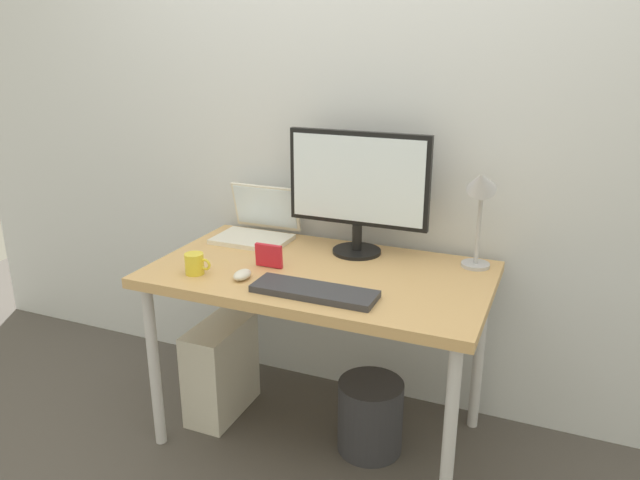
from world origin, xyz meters
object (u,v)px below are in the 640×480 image
object	(u,v)px
wastebasket	(370,416)
laptop	(258,225)
mouse	(242,275)
desk_lamp	(480,197)
coffee_mug	(195,264)
monitor	(358,186)
photo_frame	(269,256)
keyboard	(314,291)
computer_tower	(221,369)
desk	(320,286)

from	to	relation	value
wastebasket	laptop	bearing A→B (deg)	157.26
mouse	wastebasket	world-z (taller)	mouse
desk_lamp	coffee_mug	world-z (taller)	desk_lamp
coffee_mug	monitor	bearing A→B (deg)	43.30
photo_frame	keyboard	bearing A→B (deg)	-33.15
laptop	wastebasket	distance (m)	0.94
wastebasket	photo_frame	bearing A→B (deg)	-174.18
photo_frame	computer_tower	distance (m)	0.64
desk	photo_frame	bearing A→B (deg)	-164.68
desk_lamp	mouse	size ratio (longest dim) A/B	4.55
keyboard	mouse	xyz separation A→B (m)	(-0.30, 0.03, 0.01)
laptop	mouse	xyz separation A→B (m)	(0.18, -0.45, -0.04)
laptop	desk	bearing A→B (deg)	-31.97
coffee_mug	computer_tower	bearing A→B (deg)	103.04
monitor	desk	bearing A→B (deg)	-105.74
keyboard	photo_frame	xyz separation A→B (m)	(-0.26, 0.17, 0.04)
coffee_mug	desk	bearing A→B (deg)	27.96
desk	mouse	size ratio (longest dim) A/B	14.30
desk	mouse	world-z (taller)	mouse
mouse	monitor	bearing A→B (deg)	55.82
desk	keyboard	size ratio (longest dim) A/B	2.92
mouse	photo_frame	xyz separation A→B (m)	(0.04, 0.15, 0.03)
desk_lamp	photo_frame	bearing A→B (deg)	-158.74
mouse	coffee_mug	world-z (taller)	coffee_mug
keyboard	computer_tower	distance (m)	0.79
desk	photo_frame	distance (m)	0.23
keyboard	photo_frame	world-z (taller)	photo_frame
laptop	wastebasket	world-z (taller)	laptop
laptop	wastebasket	size ratio (longest dim) A/B	1.07
monitor	photo_frame	size ratio (longest dim) A/B	5.28
laptop	computer_tower	world-z (taller)	laptop
desk_lamp	computer_tower	bearing A→B (deg)	-166.13
monitor	computer_tower	distance (m)	1.00
keyboard	laptop	bearing A→B (deg)	134.96
monitor	mouse	xyz separation A→B (m)	(-0.29, -0.43, -0.27)
mouse	wastebasket	xyz separation A→B (m)	(0.45, 0.19, -0.61)
monitor	keyboard	xyz separation A→B (m)	(0.01, -0.46, -0.27)
mouse	photo_frame	bearing A→B (deg)	76.36
mouse	wastebasket	distance (m)	0.78
mouse	computer_tower	size ratio (longest dim) A/B	0.21
keyboard	photo_frame	distance (m)	0.32
monitor	photo_frame	xyz separation A→B (m)	(-0.26, -0.29, -0.24)
monitor	keyboard	bearing A→B (deg)	-89.07
laptop	keyboard	bearing A→B (deg)	-45.04
monitor	mouse	distance (m)	0.59
desk	coffee_mug	xyz separation A→B (m)	(-0.42, -0.22, 0.11)
laptop	desk_lamp	distance (m)	0.97
photo_frame	monitor	bearing A→B (deg)	47.98
desk_lamp	computer_tower	world-z (taller)	desk_lamp
computer_tower	photo_frame	bearing A→B (deg)	-7.86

